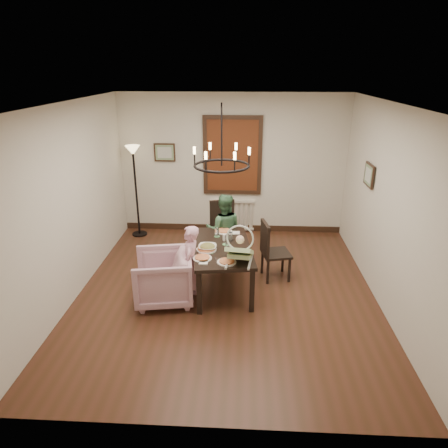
# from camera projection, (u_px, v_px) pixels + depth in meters

# --- Properties ---
(room_shell) EXTENTS (4.51, 5.00, 2.81)m
(room_shell) POSITION_uv_depth(u_px,v_px,m) (228.00, 198.00, 5.99)
(room_shell) COLOR #492619
(room_shell) RESTS_ON ground
(dining_table) EXTENTS (1.05, 1.62, 0.71)m
(dining_table) POSITION_uv_depth(u_px,v_px,m) (222.00, 251.00, 6.07)
(dining_table) COLOR black
(dining_table) RESTS_ON room_shell
(chair_far) EXTENTS (0.54, 0.54, 1.02)m
(chair_far) POSITION_uv_depth(u_px,v_px,m) (224.00, 230.00, 7.15)
(chair_far) COLOR black
(chair_far) RESTS_ON room_shell
(chair_right) EXTENTS (0.52, 0.52, 0.99)m
(chair_right) POSITION_uv_depth(u_px,v_px,m) (276.00, 250.00, 6.41)
(chair_right) COLOR black
(chair_right) RESTS_ON room_shell
(armchair) EXTENTS (0.96, 0.94, 0.76)m
(armchair) POSITION_uv_depth(u_px,v_px,m) (163.00, 277.00, 5.81)
(armchair) COLOR #C899A8
(armchair) RESTS_ON room_shell
(elderly_woman) EXTENTS (0.24, 0.36, 0.97)m
(elderly_woman) POSITION_uv_depth(u_px,v_px,m) (190.00, 270.00, 5.81)
(elderly_woman) COLOR #D899AF
(elderly_woman) RESTS_ON room_shell
(seated_man) EXTENTS (0.53, 0.42, 1.05)m
(seated_man) POSITION_uv_depth(u_px,v_px,m) (224.00, 236.00, 6.87)
(seated_man) COLOR #416D4A
(seated_man) RESTS_ON room_shell
(baby_bouncer) EXTENTS (0.47, 0.60, 0.36)m
(baby_bouncer) POSITION_uv_depth(u_px,v_px,m) (240.00, 250.00, 5.49)
(baby_bouncer) COLOR #B5D391
(baby_bouncer) RESTS_ON dining_table
(salad_bowl) EXTENTS (0.32, 0.32, 0.08)m
(salad_bowl) POSITION_uv_depth(u_px,v_px,m) (207.00, 247.00, 5.91)
(salad_bowl) COLOR white
(salad_bowl) RESTS_ON dining_table
(pizza_platter) EXTENTS (0.30, 0.30, 0.04)m
(pizza_platter) POSITION_uv_depth(u_px,v_px,m) (206.00, 249.00, 5.89)
(pizza_platter) COLOR tan
(pizza_platter) RESTS_ON dining_table
(drinking_glass) EXTENTS (0.06, 0.06, 0.12)m
(drinking_glass) POSITION_uv_depth(u_px,v_px,m) (227.00, 243.00, 6.00)
(drinking_glass) COLOR silver
(drinking_glass) RESTS_ON dining_table
(window_blinds) EXTENTS (1.00, 0.03, 1.40)m
(window_blinds) POSITION_uv_depth(u_px,v_px,m) (232.00, 156.00, 7.86)
(window_blinds) COLOR maroon
(window_blinds) RESTS_ON room_shell
(radiator) EXTENTS (0.92, 0.12, 0.62)m
(radiator) POSITION_uv_depth(u_px,v_px,m) (232.00, 215.00, 8.34)
(radiator) COLOR silver
(radiator) RESTS_ON room_shell
(picture_back) EXTENTS (0.42, 0.03, 0.36)m
(picture_back) POSITION_uv_depth(u_px,v_px,m) (165.00, 152.00, 7.92)
(picture_back) COLOR black
(picture_back) RESTS_ON room_shell
(picture_right) EXTENTS (0.03, 0.42, 0.36)m
(picture_right) POSITION_uv_depth(u_px,v_px,m) (369.00, 175.00, 6.28)
(picture_right) COLOR black
(picture_right) RESTS_ON room_shell
(floor_lamp) EXTENTS (0.30, 0.30, 1.80)m
(floor_lamp) POSITION_uv_depth(u_px,v_px,m) (136.00, 193.00, 7.93)
(floor_lamp) COLOR black
(floor_lamp) RESTS_ON room_shell
(chandelier) EXTENTS (0.80, 0.80, 0.04)m
(chandelier) POSITION_uv_depth(u_px,v_px,m) (222.00, 166.00, 5.58)
(chandelier) COLOR black
(chandelier) RESTS_ON room_shell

